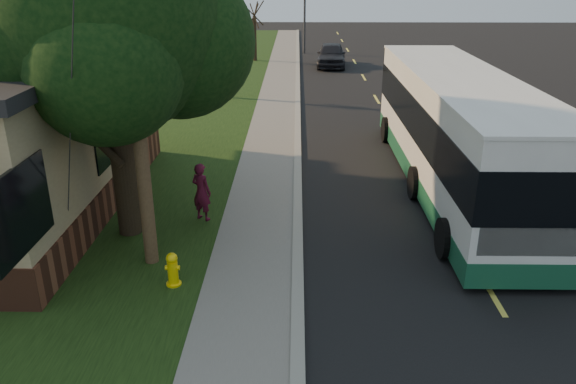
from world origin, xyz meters
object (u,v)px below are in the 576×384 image
at_px(bare_tree_near, 227,56).
at_px(transit_bus, 457,129).
at_px(fire_hydrant, 173,269).
at_px(utility_pole, 131,56).
at_px(bare_tree_far, 255,32).
at_px(leafy_tree, 110,20).
at_px(distant_car, 331,55).
at_px(skateboarder, 202,192).
at_px(traffic_signal, 305,10).

distance_m(bare_tree_near, transit_bus, 14.53).
relative_size(fire_hydrant, transit_bus, 0.06).
height_order(utility_pole, bare_tree_far, utility_pole).
height_order(fire_hydrant, bare_tree_near, bare_tree_near).
height_order(leafy_tree, bare_tree_near, leafy_tree).
xyz_separation_m(leafy_tree, distant_car, (6.41, 25.30, -4.39)).
xyz_separation_m(utility_pole, bare_tree_near, (-0.19, 17.01, -2.48)).
bearing_deg(fire_hydrant, bare_tree_far, 90.76).
relative_size(skateboarder, distant_car, 0.34).
height_order(utility_pole, bare_tree_near, utility_pole).
bearing_deg(fire_hydrant, skateboarder, 88.26).
bearing_deg(transit_bus, traffic_signal, 98.51).
distance_m(bare_tree_far, traffic_signal, 5.44).
bearing_deg(traffic_signal, utility_pole, -96.58).
xyz_separation_m(traffic_signal, skateboarder, (-3.00, -30.71, -2.32)).
xyz_separation_m(utility_pole, transit_bus, (8.00, 5.01, -2.82)).
relative_size(leafy_tree, distant_car, 1.71).
height_order(bare_tree_near, skateboarder, bare_tree_near).
xyz_separation_m(bare_tree_far, distant_car, (5.23, -2.06, -1.23)).
height_order(fire_hydrant, transit_bus, transit_bus).
bearing_deg(bare_tree_near, transit_bus, -55.68).
bearing_deg(bare_tree_far, leafy_tree, -92.45).
relative_size(bare_tree_near, skateboarder, 2.78).
relative_size(bare_tree_near, traffic_signal, 0.78).
distance_m(leafy_tree, transit_bus, 10.05).
xyz_separation_m(fire_hydrant, traffic_signal, (3.10, 34.00, 2.73)).
distance_m(fire_hydrant, transit_bus, 9.54).
relative_size(utility_pole, skateboarder, 5.85).
bearing_deg(bare_tree_far, fire_hydrant, -89.24).
height_order(skateboarder, distant_car, skateboarder).
relative_size(fire_hydrant, leafy_tree, 0.09).
bearing_deg(utility_pole, transit_bus, 32.06).
bearing_deg(traffic_signal, distant_car, -74.01).
distance_m(leafy_tree, skateboarder, 4.68).
height_order(utility_pole, distant_car, utility_pole).
relative_size(traffic_signal, distant_car, 1.21).
xyz_separation_m(bare_tree_near, transit_bus, (8.19, -12.00, -0.34)).
bearing_deg(transit_bus, utility_pole, -147.94).
bearing_deg(bare_tree_near, distant_car, 60.03).
bearing_deg(utility_pole, traffic_signal, 83.42).
bearing_deg(bare_tree_far, bare_tree_near, -92.39).
relative_size(leafy_tree, bare_tree_far, 1.94).
xyz_separation_m(fire_hydrant, transit_bus, (7.29, 6.00, 1.38)).
bearing_deg(fire_hydrant, utility_pole, 125.38).
bearing_deg(fire_hydrant, bare_tree_near, 92.86).
xyz_separation_m(bare_tree_far, skateboarder, (0.50, -26.71, -1.16)).
xyz_separation_m(fire_hydrant, leafy_tree, (-1.57, 2.65, 4.73)).
xyz_separation_m(utility_pole, traffic_signal, (3.81, 33.01, -1.47)).
distance_m(leafy_tree, distant_car, 26.46).
relative_size(bare_tree_near, distant_car, 0.94).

